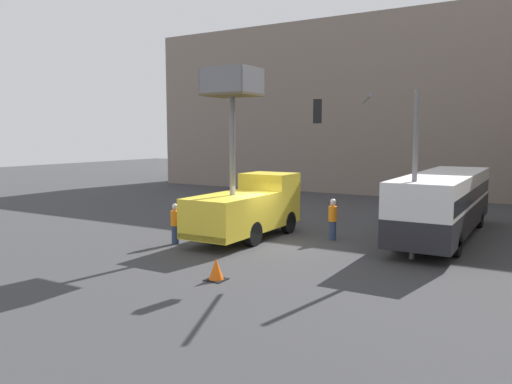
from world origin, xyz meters
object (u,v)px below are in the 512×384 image
at_px(city_bus, 444,200).
at_px(road_worker_near_truck, 175,224).
at_px(utility_truck, 247,204).
at_px(road_worker_directing, 333,219).
at_px(traffic_cone_near_truck, 216,270).
at_px(traffic_light_pole, 380,146).

bearing_deg(city_bus, road_worker_near_truck, 136.62).
distance_m(utility_truck, road_worker_directing, 3.88).
relative_size(utility_truck, traffic_cone_near_truck, 10.35).
bearing_deg(city_bus, traffic_light_pole, 174.15).
bearing_deg(traffic_cone_near_truck, road_worker_near_truck, 142.55).
distance_m(utility_truck, road_worker_near_truck, 3.38).
xyz_separation_m(utility_truck, road_worker_directing, (3.46, 1.64, -0.65)).
height_order(city_bus, road_worker_near_truck, city_bus).
bearing_deg(utility_truck, traffic_light_pole, -5.32).
relative_size(road_worker_directing, traffic_cone_near_truck, 2.58).
xyz_separation_m(utility_truck, city_bus, (7.62, 4.70, 0.16)).
bearing_deg(road_worker_near_truck, utility_truck, 14.02).
distance_m(road_worker_near_truck, traffic_cone_near_truck, 5.85).
height_order(utility_truck, road_worker_near_truck, utility_truck).
xyz_separation_m(city_bus, road_worker_directing, (-4.16, -3.06, -0.82)).
distance_m(city_bus, road_worker_directing, 5.23).
xyz_separation_m(city_bus, traffic_light_pole, (-1.46, -5.28, 2.53)).
distance_m(traffic_light_pole, road_worker_directing, 4.84).
relative_size(city_bus, traffic_light_pole, 1.83).
relative_size(city_bus, traffic_cone_near_truck, 16.06).
bearing_deg(road_worker_directing, utility_truck, 150.69).
distance_m(city_bus, traffic_light_pole, 6.03).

